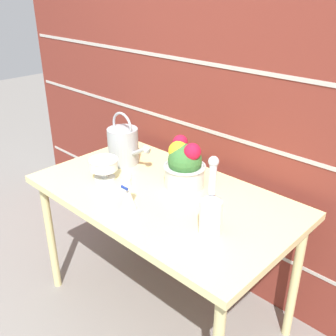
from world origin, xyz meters
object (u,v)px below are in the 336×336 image
Objects in this scene: glass_decanter at (211,209)px; flower_planter at (184,165)px; crystal_pedestal_bowl at (104,166)px; watering_can at (124,145)px; figurine_vase at (129,196)px.

flower_planter is at bearing 146.30° from glass_decanter.
crystal_pedestal_bowl is 0.69m from glass_decanter.
watering_can is 2.09× the size of crystal_pedestal_bowl.
watering_can is at bearing 165.35° from glass_decanter.
flower_planter is 1.33× the size of figurine_vase.
crystal_pedestal_bowl is 0.44× the size of glass_decanter.
watering_can is 1.68× the size of figurine_vase.
crystal_pedestal_bowl is 0.61× the size of flower_planter.
watering_can is 0.51m from figurine_vase.
crystal_pedestal_bowl is 0.42m from flower_planter.
figurine_vase is (0.40, -0.32, -0.03)m from watering_can.
crystal_pedestal_bowl is (0.08, -0.20, -0.03)m from watering_can.
figurine_vase is (0.32, -0.12, 0.00)m from crystal_pedestal_bowl.
watering_can is at bearing -176.09° from flower_planter.
glass_decanter is (0.34, -0.23, -0.01)m from flower_planter.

